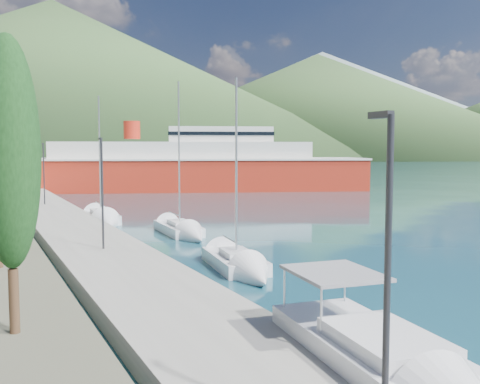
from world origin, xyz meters
TOP-DOWN VIEW (x-y plane):
  - ground at (0.00, 120.00)m, footprint 1400.00×1400.00m
  - quay at (-9.00, 26.00)m, footprint 5.00×88.00m
  - hills_far at (138.59, 618.73)m, footprint 1480.00×900.00m
  - hills_near at (98.04, 372.50)m, footprint 1010.00×520.00m
  - lamp_posts at (-9.00, 14.15)m, footprint 0.15×49.36m
  - sailboat_near at (-3.33, 6.77)m, footprint 3.34×7.72m
  - sailboat_mid at (-1.81, 18.91)m, footprint 2.63×8.43m
  - sailboat_far at (-5.69, 27.74)m, footprint 2.93×8.07m
  - ferry at (13.79, 60.48)m, footprint 56.19×30.41m

SIDE VIEW (x-z plane):
  - ground at x=0.00m, z-range 0.00..0.00m
  - sailboat_near at x=-3.33m, z-range -5.07..5.66m
  - sailboat_mid at x=-1.81m, z-range -5.70..6.29m
  - sailboat_far at x=-5.69m, z-range -5.52..6.17m
  - quay at x=-9.00m, z-range 0.00..0.80m
  - ferry at x=13.79m, z-range -2.16..8.88m
  - lamp_posts at x=-9.00m, z-range 1.05..7.11m
  - hills_near at x=98.04m, z-range -8.32..106.68m
  - hills_far at x=138.59m, z-range -12.61..167.39m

